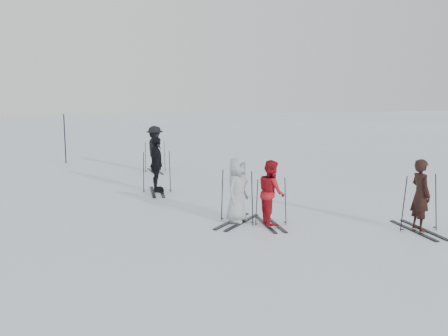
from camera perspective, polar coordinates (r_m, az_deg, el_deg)
The scene contains 12 objects.
ground at distance 13.54m, azimuth 1.24°, elevation -4.80°, with size 120.00×120.00×0.00m, color silver.
skier_near_dark at distance 12.20m, azimuth 21.53°, elevation -2.98°, with size 0.59×0.39×1.63m, color black.
skier_red at distance 11.91m, azimuth 5.43°, elevation -2.90°, with size 0.75×0.58×1.54m, color #A7121B.
skier_grey at distance 12.08m, azimuth 1.49°, elevation -2.62°, with size 0.77×0.50×1.57m, color #A1A5AA.
skier_uphill_left at distance 15.87m, azimuth -7.70°, elevation 0.33°, with size 1.02×0.43×1.75m, color black.
skier_uphill_far at distance 20.07m, azimuth -7.90°, elevation 2.14°, with size 1.17×0.67×1.81m, color black.
skis_near_dark at distance 12.23m, azimuth 21.49°, elevation -3.63°, with size 0.98×1.85×1.35m, color black, non-canonical shape.
skis_red at distance 11.95m, azimuth 5.41°, elevation -3.79°, with size 0.85×1.60×1.16m, color black, non-canonical shape.
skis_grey at distance 12.11m, azimuth 1.49°, elevation -3.18°, with size 0.96×1.82×1.33m, color black, non-canonical shape.
skis_uphill_left at distance 15.90m, azimuth -7.69°, elevation -0.38°, with size 0.98×1.85×1.35m, color black, non-canonical shape.
skis_uphill_far at distance 20.10m, azimuth -7.88°, elevation 1.36°, with size 0.91×1.72×1.26m, color black, non-canonical shape.
piste_marker at distance 23.32m, azimuth -17.73°, elevation 3.18°, with size 0.05×0.05×2.19m, color black.
Camera 1 is at (-4.11, -12.51, 3.14)m, focal length 40.00 mm.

